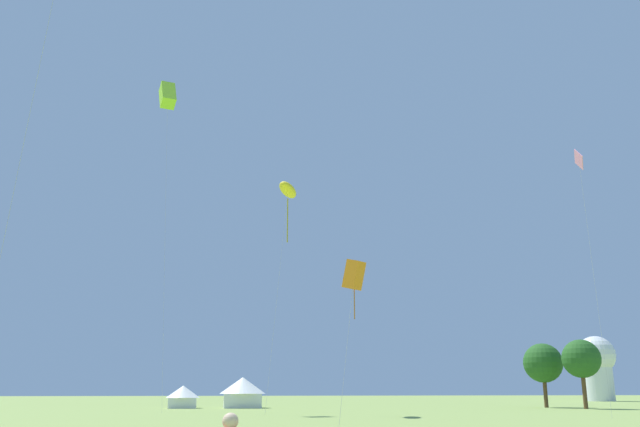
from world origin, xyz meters
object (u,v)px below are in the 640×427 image
Objects in this scene: tree_distant_left at (581,359)px; tree_distant_right at (543,363)px; festival_tent_right at (183,396)px; kite_orange_box at (354,275)px; festival_tent_center at (243,391)px; observatory_dome at (597,365)px; kite_yellow_parafoil at (288,190)px; kite_lime_box at (168,96)px; kite_pink_diamond at (579,165)px.

tree_distant_left is 5.61m from tree_distant_right.
kite_orange_box is at bearing -73.50° from festival_tent_right.
tree_distant_right is at bearing 49.87° from kite_orange_box.
tree_distant_right is at bearing 107.28° from tree_distant_left.
observatory_dome reaches higher than festival_tent_center.
kite_yellow_parafoil is 2.11× the size of kite_orange_box.
kite_lime_box reaches higher than festival_tent_center.
tree_distant_left is 1.01× the size of tree_distant_right.
kite_pink_diamond is at bearing -108.67° from tree_distant_right.
tree_distant_left is (-25.88, -40.33, -0.91)m from observatory_dome.
kite_orange_box is 0.88× the size of observatory_dome.
kite_orange_box is at bearing -129.18° from observatory_dome.
kite_orange_box is at bearing -83.70° from kite_yellow_parafoil.
tree_distant_right is at bearing 71.33° from kite_pink_diamond.
kite_orange_box is 0.29× the size of kite_lime_box.
festival_tent_right is at bearing 174.70° from tree_distant_right.
kite_lime_box is at bearing 152.48° from kite_pink_diamond.
kite_orange_box is at bearing -158.32° from kite_pink_diamond.
kite_lime_box is at bearing -175.65° from tree_distant_left.
kite_lime_box is 51.28m from tree_distant_left.
tree_distant_right is (28.85, 34.22, -3.70)m from kite_orange_box.
tree_distant_left is (32.58, 10.17, -14.17)m from kite_yellow_parafoil.
tree_distant_left is (30.52, 28.87, -3.45)m from kite_orange_box.
tree_distant_right is (8.88, 26.28, -14.29)m from kite_pink_diamond.
festival_tent_center is at bearing 173.69° from tree_distant_right.
festival_tent_center is 0.47× the size of observatory_dome.
kite_yellow_parafoil is 17.75m from kite_lime_box.
kite_yellow_parafoil is at bearing -153.35° from tree_distant_right.
kite_pink_diamond reaches higher than kite_orange_box.
kite_yellow_parafoil is 5.48× the size of festival_tent_right.
observatory_dome is (61.20, 31.26, 4.20)m from festival_tent_center.
kite_lime_box is at bearing -148.07° from observatory_dome.
kite_orange_box is at bearing -130.13° from tree_distant_right.
festival_tent_right is 0.72× the size of festival_tent_center.
kite_orange_box is 1.89× the size of festival_tent_center.
tree_distant_right is (33.66, -3.72, 3.03)m from festival_tent_center.
observatory_dome is 44.54m from tree_distant_right.
kite_yellow_parafoil reaches higher than festival_tent_right.
kite_lime_box reaches higher than tree_distant_left.
kite_lime_box is 50.63m from tree_distant_right.
tree_distant_right is at bearing -6.31° from festival_tent_center.
kite_orange_box is 44.91m from tree_distant_right.
kite_pink_diamond is at bearing -43.87° from festival_tent_right.
observatory_dome is 47.93m from tree_distant_left.
kite_yellow_parafoil is 3.97× the size of festival_tent_center.
kite_orange_box is at bearing -136.59° from tree_distant_left.
festival_tent_right is 42.90m from tree_distant_left.
observatory_dome reaches higher than tree_distant_right.
festival_tent_right is (-9.17, 19.23, -17.96)m from kite_yellow_parafoil.
tree_distant_right is (40.09, -3.72, 3.53)m from festival_tent_right.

